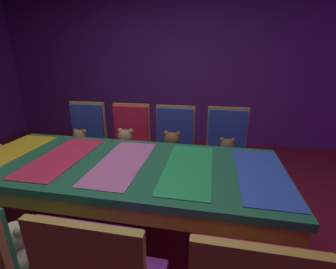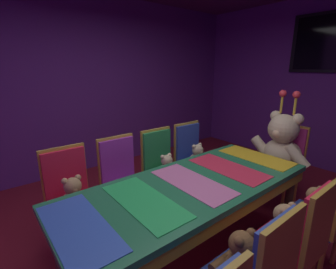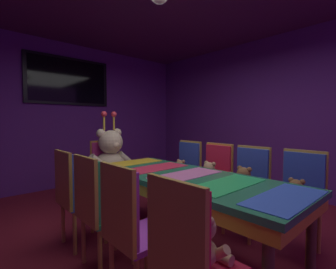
# 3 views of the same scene
# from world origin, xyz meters

# --- Properties ---
(ground_plane) EXTENTS (7.90, 7.90, 0.00)m
(ground_plane) POSITION_xyz_m (0.00, 0.00, 0.00)
(ground_plane) COLOR maroon
(wall_left) EXTENTS (0.12, 6.40, 2.80)m
(wall_left) POSITION_xyz_m (-2.60, 0.00, 1.40)
(wall_left) COLOR #59267F
(wall_left) RESTS_ON ground_plane
(banquet_table) EXTENTS (0.90, 2.26, 0.75)m
(banquet_table) POSITION_xyz_m (0.00, 0.00, 0.65)
(banquet_table) COLOR #26724C
(banquet_table) RESTS_ON ground_plane
(chair_left_0) EXTENTS (0.42, 0.41, 0.98)m
(chair_left_0) POSITION_xyz_m (-0.83, -0.78, 0.60)
(chair_left_0) COLOR red
(chair_left_0) RESTS_ON ground_plane
(teddy_left_0) EXTENTS (0.25, 0.32, 0.31)m
(teddy_left_0) POSITION_xyz_m (-0.68, -0.78, 0.59)
(teddy_left_0) COLOR tan
(teddy_left_0) RESTS_ON chair_left_0
(chair_left_1) EXTENTS (0.42, 0.41, 0.98)m
(chair_left_1) POSITION_xyz_m (-0.84, -0.24, 0.60)
(chair_left_1) COLOR purple
(chair_left_1) RESTS_ON ground_plane
(chair_left_2) EXTENTS (0.42, 0.41, 0.98)m
(chair_left_2) POSITION_xyz_m (-0.83, 0.28, 0.60)
(chair_left_2) COLOR #268C4C
(chair_left_2) RESTS_ON ground_plane
(teddy_left_2) EXTENTS (0.22, 0.29, 0.27)m
(teddy_left_2) POSITION_xyz_m (-0.69, 0.28, 0.57)
(teddy_left_2) COLOR beige
(teddy_left_2) RESTS_ON chair_left_2
(chair_left_3) EXTENTS (0.42, 0.41, 0.98)m
(chair_left_3) POSITION_xyz_m (-0.84, 0.78, 0.60)
(chair_left_3) COLOR #2D47B2
(chair_left_3) RESTS_ON ground_plane
(teddy_left_3) EXTENTS (0.24, 0.30, 0.29)m
(teddy_left_3) POSITION_xyz_m (-0.70, 0.78, 0.58)
(teddy_left_3) COLOR beige
(teddy_left_3) RESTS_ON chair_left_3
(teddy_right_1) EXTENTS (0.26, 0.33, 0.31)m
(teddy_right_1) POSITION_xyz_m (0.67, -0.24, 0.59)
(teddy_right_1) COLOR brown
(teddy_right_1) RESTS_ON chair_right_1
(chair_right_2) EXTENTS (0.42, 0.41, 0.98)m
(chair_right_2) POSITION_xyz_m (0.83, 0.24, 0.60)
(chair_right_2) COLOR red
(chair_right_2) RESTS_ON ground_plane
(teddy_right_2) EXTENTS (0.25, 0.33, 0.31)m
(teddy_right_2) POSITION_xyz_m (0.68, 0.24, 0.59)
(teddy_right_2) COLOR tan
(teddy_right_2) RESTS_ON chair_right_2
(chair_right_3) EXTENTS (0.42, 0.41, 0.98)m
(chair_right_3) POSITION_xyz_m (0.82, 0.76, 0.60)
(chair_right_3) COLOR #2D47B2
(chair_right_3) RESTS_ON ground_plane
(teddy_right_3) EXTENTS (0.22, 0.28, 0.27)m
(teddy_right_3) POSITION_xyz_m (0.68, 0.76, 0.57)
(teddy_right_3) COLOR #9E7247
(teddy_right_3) RESTS_ON chair_right_3
(throne_chair) EXTENTS (0.41, 0.42, 0.98)m
(throne_chair) POSITION_xyz_m (0.00, 1.67, 0.60)
(throne_chair) COLOR #CC338C
(throne_chair) RESTS_ON ground_plane
(king_teddy_bear) EXTENTS (0.75, 0.58, 0.96)m
(king_teddy_bear) POSITION_xyz_m (0.00, 1.50, 0.77)
(king_teddy_bear) COLOR beige
(king_teddy_bear) RESTS_ON throne_chair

